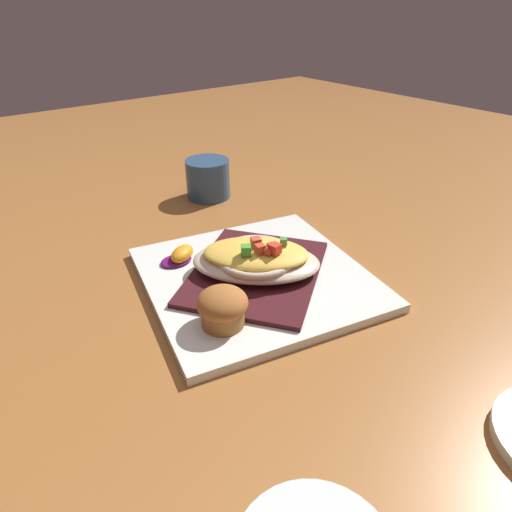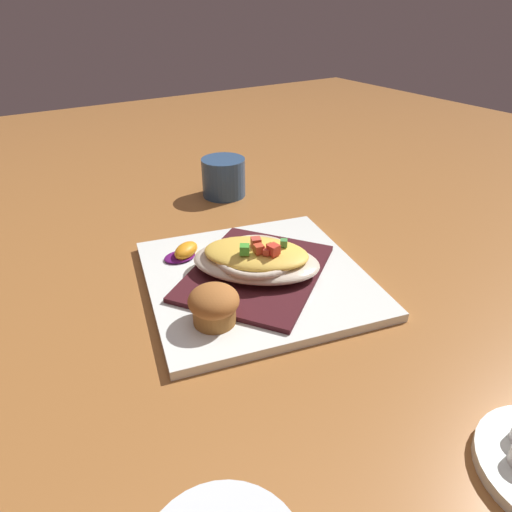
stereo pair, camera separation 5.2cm
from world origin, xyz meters
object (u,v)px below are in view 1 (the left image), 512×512
at_px(gratin_dish, 256,258).
at_px(orange_garnish, 180,256).
at_px(muffin, 222,307).
at_px(square_plate, 256,278).
at_px(coffee_mug, 208,181).

relative_size(gratin_dish, orange_garnish, 3.28).
height_order(gratin_dish, muffin, gratin_dish).
bearing_deg(square_plate, coffee_mug, 158.83).
xyz_separation_m(square_plate, muffin, (0.06, -0.10, 0.03)).
relative_size(square_plate, orange_garnish, 4.79).
distance_m(gratin_dish, orange_garnish, 0.12).
bearing_deg(coffee_mug, gratin_dish, -21.16).
distance_m(square_plate, muffin, 0.12).
height_order(square_plate, muffin, muffin).
height_order(gratin_dish, coffee_mug, coffee_mug).
relative_size(orange_garnish, coffee_mug, 0.59).
relative_size(square_plate, gratin_dish, 1.46).
relative_size(muffin, orange_garnish, 0.98).
bearing_deg(coffee_mug, square_plate, -21.17).
xyz_separation_m(square_plate, coffee_mug, (-0.31, 0.12, 0.03)).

